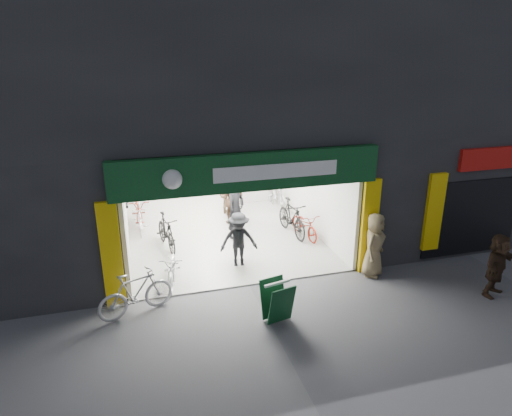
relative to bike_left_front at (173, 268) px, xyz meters
name	(u,v)px	position (x,y,z in m)	size (l,w,h in m)	color
ground	(250,286)	(1.85, -0.71, -0.43)	(60.00, 60.00, 0.00)	#56565B
building	(236,93)	(2.76, 4.28, 3.89)	(17.00, 10.27, 8.00)	#232326
bike_left_front	(173,268)	(0.00, 0.00, 0.00)	(0.57, 1.62, 0.85)	silver
bike_left_midfront	(166,232)	(0.05, 2.18, 0.11)	(0.50, 1.78, 1.07)	black
bike_left_midback	(139,211)	(-0.65, 4.35, 0.06)	(0.65, 1.86, 0.98)	maroon
bike_left_back	(140,218)	(-0.65, 3.70, 0.05)	(0.45, 1.58, 0.95)	silver
bike_right_front	(292,218)	(4.02, 2.13, 0.16)	(0.55, 1.94, 1.17)	black
bike_right_mid	(305,225)	(4.35, 1.83, -0.01)	(0.55, 1.59, 0.84)	maroon
bike_right_back	(277,195)	(4.35, 4.67, 0.10)	(0.50, 1.77, 1.06)	#ADADB1
parked_bike	(136,293)	(-0.95, -1.23, 0.11)	(0.50, 1.77, 1.07)	#A7A7AC
customer_a	(236,210)	(2.24, 2.35, 0.53)	(0.70, 0.46, 1.91)	black
customer_b	(232,198)	(2.41, 3.62, 0.49)	(0.89, 0.69, 1.83)	#3E291C
customer_c	(239,240)	(1.86, 0.43, 0.36)	(1.02, 0.59, 1.58)	black
customer_d	(229,190)	(2.50, 4.51, 0.51)	(1.10, 0.46, 1.87)	#846A4C
pedestrian_near	(374,245)	(5.15, -1.01, 0.44)	(0.85, 0.55, 1.74)	olive
pedestrian_far	(497,265)	(7.50, -2.73, 0.37)	(1.48, 0.47, 1.60)	#322217
sandwich_board	(277,300)	(2.04, -2.36, 0.08)	(0.71, 0.73, 0.93)	#0F3F1F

